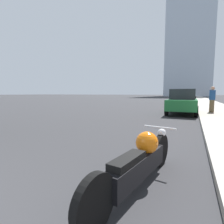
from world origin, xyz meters
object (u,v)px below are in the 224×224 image
object	(u,v)px
parked_car_black	(187,98)
parked_car_green	(182,102)
pedestrian	(212,99)
motorcycle	(140,161)

from	to	relation	value
parked_car_black	parked_car_green	bearing A→B (deg)	-95.73
parked_car_green	parked_car_black	distance (m)	12.50
parked_car_green	pedestrian	xyz separation A→B (m)	(1.85, 0.79, 0.20)
motorcycle	parked_car_green	world-z (taller)	parked_car_green
motorcycle	parked_car_black	size ratio (longest dim) A/B	0.60
parked_car_black	pedestrian	world-z (taller)	pedestrian
parked_car_green	parked_car_black	world-z (taller)	parked_car_green
motorcycle	parked_car_black	xyz separation A→B (m)	(0.01, 22.94, 0.46)
parked_car_black	pedestrian	size ratio (longest dim) A/B	2.52
parked_car_black	pedestrian	bearing A→B (deg)	-86.74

